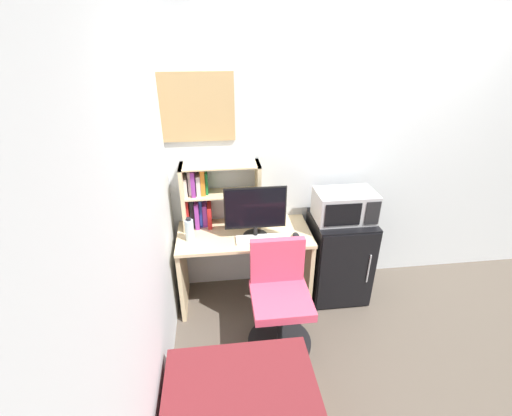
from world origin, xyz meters
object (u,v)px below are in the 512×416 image
Objects in this scene: microwave at (345,206)px; wall_corkboard at (185,108)px; keyboard at (258,239)px; monitor at (255,211)px; water_bottle at (189,230)px; hutch_bookshelf at (209,195)px; desk_chair at (279,303)px; mini_fridge at (338,257)px; computer_mouse at (296,236)px.

wall_corkboard reaches higher than microwave.
keyboard is 0.46× the size of wall_corkboard.
monitor reaches higher than water_bottle.
microwave is at bearing 9.27° from keyboard.
keyboard is 0.81m from microwave.
water_bottle reaches higher than keyboard.
water_bottle is at bearing -126.35° from hutch_bookshelf.
desk_chair is 1.11× the size of wall_corkboard.
wall_corkboard is at bearing 85.72° from water_bottle.
monitor is (0.37, -0.25, -0.05)m from hutch_bookshelf.
wall_corkboard reaches higher than mini_fridge.
microwave is (0.78, 0.13, 0.20)m from keyboard.
wall_corkboard reaches higher than desk_chair.
hutch_bookshelf is 1.33m from mini_fridge.
wall_corkboard is (-0.15, 0.09, 0.73)m from hutch_bookshelf.
water_bottle is at bearing 172.67° from keyboard.
computer_mouse is 0.12× the size of wall_corkboard.
computer_mouse is at bearing -10.01° from monitor.
hutch_bookshelf is 0.84× the size of mini_fridge.
water_bottle is at bearing -177.67° from microwave.
hutch_bookshelf is 6.95× the size of computer_mouse.
keyboard is (0.01, -0.06, -0.23)m from monitor.
desk_chair is (-0.65, -0.52, -0.55)m from microwave.
desk_chair is (-0.20, -0.40, -0.36)m from computer_mouse.
keyboard is 1.73× the size of water_bottle.
mini_fridge is at bearing 15.30° from computer_mouse.
microwave is at bearing 4.77° from monitor.
monitor reaches higher than desk_chair.
mini_fridge is (0.78, 0.12, -0.33)m from keyboard.
water_bottle is 1.40m from mini_fridge.
microwave reaches higher than water_bottle.
hutch_bookshelf is at bearing 170.97° from microwave.
hutch_bookshelf is 0.45m from monitor.
microwave is at bearing -11.83° from wall_corkboard.
mini_fridge is (0.79, 0.06, -0.56)m from monitor.
hutch_bookshelf is 0.82m from computer_mouse.
desk_chair reaches higher than mini_fridge.
hutch_bookshelf is at bearing 170.82° from mini_fridge.
microwave is 0.64× the size of wall_corkboard.
wall_corkboard is (-0.66, 0.80, 1.36)m from desk_chair.
hutch_bookshelf is 0.57m from keyboard.
desk_chair reaches higher than computer_mouse.
microwave is at bearing 38.86° from desk_chair.
water_bottle is at bearing 175.42° from computer_mouse.
desk_chair is (0.12, -0.40, -0.35)m from keyboard.
computer_mouse is (0.71, -0.31, -0.27)m from hutch_bookshelf.
water_bottle is at bearing 178.83° from monitor.
mini_fridge is at bearing -90.34° from microwave.
monitor is 1.42× the size of keyboard.
water_bottle reaches higher than desk_chair.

